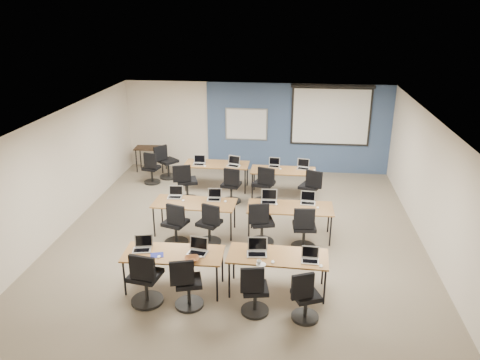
# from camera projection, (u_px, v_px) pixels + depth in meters

# --- Properties ---
(floor) EXTENTS (8.00, 9.00, 0.02)m
(floor) POSITION_uv_depth(u_px,v_px,m) (239.00, 235.00, 10.51)
(floor) COLOR #6B6354
(floor) RESTS_ON ground
(ceiling) EXTENTS (8.00, 9.00, 0.02)m
(ceiling) POSITION_uv_depth(u_px,v_px,m) (239.00, 118.00, 9.55)
(ceiling) COLOR white
(ceiling) RESTS_ON ground
(wall_back) EXTENTS (8.00, 0.04, 2.70)m
(wall_back) POSITION_uv_depth(u_px,v_px,m) (256.00, 127.00, 14.21)
(wall_back) COLOR beige
(wall_back) RESTS_ON ground
(wall_front) EXTENTS (8.00, 0.04, 2.70)m
(wall_front) POSITION_uv_depth(u_px,v_px,m) (198.00, 306.00, 5.86)
(wall_front) COLOR beige
(wall_front) RESTS_ON ground
(wall_left) EXTENTS (0.04, 9.00, 2.70)m
(wall_left) POSITION_uv_depth(u_px,v_px,m) (62.00, 172.00, 10.46)
(wall_left) COLOR beige
(wall_left) RESTS_ON ground
(wall_right) EXTENTS (0.04, 9.00, 2.70)m
(wall_right) POSITION_uv_depth(u_px,v_px,m) (432.00, 187.00, 9.61)
(wall_right) COLOR beige
(wall_right) RESTS_ON ground
(blue_accent_panel) EXTENTS (5.50, 0.04, 2.70)m
(blue_accent_panel) POSITION_uv_depth(u_px,v_px,m) (298.00, 129.00, 14.05)
(blue_accent_panel) COLOR #3D5977
(blue_accent_panel) RESTS_ON wall_back
(whiteboard) EXTENTS (1.28, 0.03, 0.98)m
(whiteboard) POSITION_uv_depth(u_px,v_px,m) (246.00, 124.00, 14.14)
(whiteboard) COLOR #9DA6AD
(whiteboard) RESTS_ON wall_back
(projector_screen) EXTENTS (2.40, 0.10, 1.82)m
(projector_screen) POSITION_uv_depth(u_px,v_px,m) (331.00, 112.00, 13.70)
(projector_screen) COLOR black
(projector_screen) RESTS_ON wall_back
(training_table_front_left) EXTENTS (1.78, 0.74, 0.73)m
(training_table_front_left) POSITION_uv_depth(u_px,v_px,m) (174.00, 255.00, 8.34)
(training_table_front_left) COLOR #A26237
(training_table_front_left) RESTS_ON floor
(training_table_front_right) EXTENTS (1.77, 0.74, 0.73)m
(training_table_front_right) POSITION_uv_depth(u_px,v_px,m) (278.00, 258.00, 8.26)
(training_table_front_right) COLOR #9F6B46
(training_table_front_right) RESTS_ON floor
(training_table_mid_left) EXTENTS (1.84, 0.77, 0.73)m
(training_table_mid_left) POSITION_uv_depth(u_px,v_px,m) (195.00, 204.00, 10.43)
(training_table_mid_left) COLOR olive
(training_table_mid_left) RESTS_ON floor
(training_table_mid_right) EXTENTS (1.87, 0.78, 0.73)m
(training_table_mid_right) POSITION_uv_depth(u_px,v_px,m) (290.00, 209.00, 10.21)
(training_table_mid_right) COLOR brown
(training_table_mid_right) RESTS_ON floor
(training_table_back_left) EXTENTS (1.77, 0.74, 0.73)m
(training_table_back_left) POSITION_uv_depth(u_px,v_px,m) (217.00, 165.00, 12.93)
(training_table_back_left) COLOR brown
(training_table_back_left) RESTS_ON floor
(training_table_back_right) EXTENTS (1.72, 0.72, 0.73)m
(training_table_back_right) POSITION_uv_depth(u_px,v_px,m) (283.00, 172.00, 12.45)
(training_table_back_right) COLOR brown
(training_table_back_right) RESTS_ON floor
(laptop_0) EXTENTS (0.32, 0.28, 0.25)m
(laptop_0) POSITION_uv_depth(u_px,v_px,m) (142.00, 246.00, 8.42)
(laptop_0) COLOR #A2A2AC
(laptop_0) RESTS_ON training_table_front_left
(mouse_0) EXTENTS (0.09, 0.11, 0.03)m
(mouse_0) POSITION_uv_depth(u_px,v_px,m) (159.00, 257.00, 8.18)
(mouse_0) COLOR white
(mouse_0) RESTS_ON training_table_front_left
(task_chair_0) EXTENTS (0.56, 0.56, 1.04)m
(task_chair_0) POSITION_uv_depth(u_px,v_px,m) (145.00, 282.00, 7.98)
(task_chair_0) COLOR black
(task_chair_0) RESTS_ON floor
(laptop_1) EXTENTS (0.34, 0.29, 0.26)m
(laptop_1) POSITION_uv_depth(u_px,v_px,m) (198.00, 249.00, 8.33)
(laptop_1) COLOR silver
(laptop_1) RESTS_ON training_table_front_left
(mouse_1) EXTENTS (0.05, 0.09, 0.03)m
(mouse_1) POSITION_uv_depth(u_px,v_px,m) (201.00, 257.00, 8.18)
(mouse_1) COLOR white
(mouse_1) RESTS_ON training_table_front_left
(task_chair_1) EXTENTS (0.51, 0.50, 0.98)m
(task_chair_1) POSITION_uv_depth(u_px,v_px,m) (187.00, 287.00, 7.90)
(task_chair_1) COLOR black
(task_chair_1) RESTS_ON floor
(laptop_2) EXTENTS (0.36, 0.30, 0.27)m
(laptop_2) POSITION_uv_depth(u_px,v_px,m) (257.00, 250.00, 8.29)
(laptop_2) COLOR #B6B7BB
(laptop_2) RESTS_ON training_table_front_right
(mouse_2) EXTENTS (0.09, 0.11, 0.04)m
(mouse_2) POSITION_uv_depth(u_px,v_px,m) (273.00, 262.00, 8.01)
(mouse_2) COLOR white
(mouse_2) RESTS_ON training_table_front_right
(task_chair_2) EXTENTS (0.48, 0.48, 0.96)m
(task_chair_2) POSITION_uv_depth(u_px,v_px,m) (254.00, 294.00, 7.74)
(task_chair_2) COLOR black
(task_chair_2) RESTS_ON floor
(laptop_3) EXTENTS (0.30, 0.25, 0.23)m
(laptop_3) POSITION_uv_depth(u_px,v_px,m) (310.00, 258.00, 8.06)
(laptop_3) COLOR #B7B8BD
(laptop_3) RESTS_ON training_table_front_right
(mouse_3) EXTENTS (0.08, 0.11, 0.03)m
(mouse_3) POSITION_uv_depth(u_px,v_px,m) (321.00, 266.00, 7.89)
(mouse_3) COLOR white
(mouse_3) RESTS_ON training_table_front_right
(task_chair_3) EXTENTS (0.49, 0.46, 0.95)m
(task_chair_3) POSITION_uv_depth(u_px,v_px,m) (305.00, 300.00, 7.58)
(task_chair_3) COLOR black
(task_chair_3) RESTS_ON floor
(laptop_4) EXTENTS (0.32, 0.27, 0.25)m
(laptop_4) POSITION_uv_depth(u_px,v_px,m) (175.00, 194.00, 10.69)
(laptop_4) COLOR #A3A3AB
(laptop_4) RESTS_ON training_table_mid_left
(mouse_4) EXTENTS (0.08, 0.11, 0.04)m
(mouse_4) POSITION_uv_depth(u_px,v_px,m) (183.00, 200.00, 10.50)
(mouse_4) COLOR white
(mouse_4) RESTS_ON training_table_mid_left
(task_chair_4) EXTENTS (0.54, 0.52, 1.00)m
(task_chair_4) POSITION_uv_depth(u_px,v_px,m) (176.00, 227.00, 9.97)
(task_chair_4) COLOR black
(task_chair_4) RESTS_ON floor
(laptop_5) EXTENTS (0.31, 0.26, 0.24)m
(laptop_5) POSITION_uv_depth(u_px,v_px,m) (214.00, 197.00, 10.56)
(laptop_5) COLOR #B3B3BF
(laptop_5) RESTS_ON training_table_mid_left
(mouse_5) EXTENTS (0.07, 0.10, 0.03)m
(mouse_5) POSITION_uv_depth(u_px,v_px,m) (225.00, 201.00, 10.45)
(mouse_5) COLOR white
(mouse_5) RESTS_ON training_table_mid_left
(task_chair_5) EXTENTS (0.53, 0.50, 0.98)m
(task_chair_5) POSITION_uv_depth(u_px,v_px,m) (210.00, 227.00, 10.00)
(task_chair_5) COLOR black
(task_chair_5) RESTS_ON floor
(laptop_6) EXTENTS (0.35, 0.30, 0.27)m
(laptop_6) POSITION_uv_depth(u_px,v_px,m) (269.00, 199.00, 10.43)
(laptop_6) COLOR #BABBC5
(laptop_6) RESTS_ON training_table_mid_right
(mouse_6) EXTENTS (0.08, 0.10, 0.03)m
(mouse_6) POSITION_uv_depth(u_px,v_px,m) (276.00, 204.00, 10.30)
(mouse_6) COLOR white
(mouse_6) RESTS_ON training_table_mid_right
(task_chair_6) EXTENTS (0.54, 0.53, 1.01)m
(task_chair_6) POSITION_uv_depth(u_px,v_px,m) (261.00, 227.00, 9.99)
(task_chair_6) COLOR black
(task_chair_6) RESTS_ON floor
(laptop_7) EXTENTS (0.33, 0.28, 0.25)m
(laptop_7) POSITION_uv_depth(u_px,v_px,m) (308.00, 200.00, 10.38)
(laptop_7) COLOR #AFAFB5
(laptop_7) RESTS_ON training_table_mid_right
(mouse_7) EXTENTS (0.07, 0.10, 0.03)m
(mouse_7) POSITION_uv_depth(u_px,v_px,m) (318.00, 208.00, 10.13)
(mouse_7) COLOR white
(mouse_7) RESTS_ON training_table_mid_right
(task_chair_7) EXTENTS (0.53, 0.53, 1.01)m
(task_chair_7) POSITION_uv_depth(u_px,v_px,m) (304.00, 232.00, 9.78)
(task_chair_7) COLOR black
(task_chair_7) RESTS_ON floor
(laptop_8) EXTENTS (0.32, 0.27, 0.25)m
(laptop_8) POSITION_uv_depth(u_px,v_px,m) (199.00, 162.00, 12.85)
(laptop_8) COLOR #B9B9C2
(laptop_8) RESTS_ON training_table_back_left
(mouse_8) EXTENTS (0.07, 0.11, 0.04)m
(mouse_8) POSITION_uv_depth(u_px,v_px,m) (205.00, 166.00, 12.69)
(mouse_8) COLOR white
(mouse_8) RESTS_ON training_table_back_left
(task_chair_8) EXTENTS (0.59, 0.57, 1.04)m
(task_chair_8) POSITION_uv_depth(u_px,v_px,m) (186.00, 186.00, 12.19)
(task_chair_8) COLOR black
(task_chair_8) RESTS_ON floor
(laptop_9) EXTENTS (0.34, 0.29, 0.26)m
(laptop_9) POSITION_uv_depth(u_px,v_px,m) (234.00, 163.00, 12.74)
(laptop_9) COLOR #B3B4BF
(laptop_9) RESTS_ON training_table_back_left
(mouse_9) EXTENTS (0.06, 0.09, 0.03)m
(mouse_9) POSITION_uv_depth(u_px,v_px,m) (239.00, 166.00, 12.67)
(mouse_9) COLOR white
(mouse_9) RESTS_ON training_table_back_left
(task_chair_9) EXTENTS (0.51, 0.51, 0.99)m
(task_chair_9) POSITION_uv_depth(u_px,v_px,m) (231.00, 188.00, 12.09)
(task_chair_9) COLOR black
(task_chair_9) RESTS_ON floor
(laptop_10) EXTENTS (0.30, 0.25, 0.23)m
(laptop_10) POSITION_uv_depth(u_px,v_px,m) (274.00, 164.00, 12.70)
(laptop_10) COLOR #B7B7C4
(laptop_10) RESTS_ON training_table_back_right
(mouse_10) EXTENTS (0.09, 0.11, 0.03)m
(mouse_10) POSITION_uv_depth(u_px,v_px,m) (280.00, 169.00, 12.49)
(mouse_10) COLOR white
(mouse_10) RESTS_ON training_table_back_right
(task_chair_10) EXTENTS (0.57, 0.55, 1.03)m
(task_chair_10) POSITION_uv_depth(u_px,v_px,m) (264.00, 188.00, 12.06)
(task_chair_10) COLOR black
(task_chair_10) RESTS_ON floor
(laptop_11) EXTENTS (0.32, 0.28, 0.25)m
(laptop_11) POSITION_uv_depth(u_px,v_px,m) (303.00, 166.00, 12.53)
(laptop_11) COLOR #A9A9AB
(laptop_11) RESTS_ON training_table_back_right
(mouse_11) EXTENTS (0.07, 0.10, 0.03)m
(mouse_11) POSITION_uv_depth(u_px,v_px,m) (314.00, 170.00, 12.39)
(mouse_11) COLOR white
(mouse_11) RESTS_ON training_table_back_right
(task_chair_11) EXTENTS (0.56, 0.52, 1.00)m
(task_chair_11) POSITION_uv_depth(u_px,v_px,m) (310.00, 191.00, 11.91)
(task_chair_11) COLOR black
(task_chair_11) RESTS_ON floor
(blue_mousepad) EXTENTS (0.27, 0.25, 0.01)m
(blue_mousepad) POSITION_uv_depth(u_px,v_px,m) (157.00, 255.00, 8.25)
(blue_mousepad) COLOR navy
(blue_mousepad) RESTS_ON training_table_front_left
(snack_bowl) EXTENTS (0.36, 0.36, 0.07)m
(snack_bowl) POSITION_uv_depth(u_px,v_px,m) (192.00, 259.00, 8.06)
(snack_bowl) COLOR brown
(snack_bowl) RESTS_ON training_table_front_left
(snack_plate) EXTENTS (0.21, 0.21, 0.01)m
(snack_plate) POSITION_uv_depth(u_px,v_px,m) (261.00, 264.00, 7.95)
(snack_plate) COLOR white
(snack_plate) RESTS_ON training_table_front_right
(coffee_cup) EXTENTS (0.10, 0.10, 0.07)m
(coffee_cup) POSITION_uv_depth(u_px,v_px,m) (259.00, 263.00, 7.92)
(coffee_cup) COLOR white
(coffee_cup) RESTS_ON snack_plate
(utility_table) EXTENTS (0.93, 0.52, 0.75)m
(utility_table) POSITION_uv_depth(u_px,v_px,m) (151.00, 150.00, 14.33)
(utility_table) COLOR black
(utility_table) RESTS_ON floor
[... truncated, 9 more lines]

